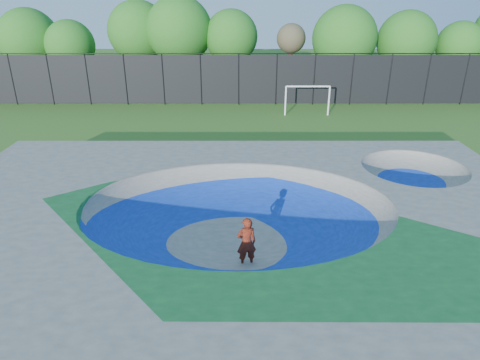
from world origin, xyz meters
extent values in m
plane|color=#345F1A|center=(0.00, 0.00, 0.00)|extent=(120.00, 120.00, 0.00)
cube|color=gray|center=(0.00, 0.00, 0.75)|extent=(22.00, 14.00, 1.50)
imported|color=red|center=(0.29, -1.56, 0.89)|extent=(0.73, 0.56, 1.78)
cube|color=black|center=(0.29, -1.56, 0.03)|extent=(0.80, 0.31, 0.05)
cylinder|color=white|center=(3.44, 17.65, 1.06)|extent=(0.12, 0.12, 2.12)
cylinder|color=white|center=(6.61, 17.65, 1.06)|extent=(0.12, 0.12, 2.12)
cylinder|color=white|center=(5.02, 17.65, 2.12)|extent=(3.17, 0.12, 0.12)
cylinder|color=black|center=(-18.00, 21.00, 2.00)|extent=(0.09, 0.09, 4.00)
cylinder|color=black|center=(-15.00, 21.00, 2.00)|extent=(0.09, 0.09, 4.00)
cylinder|color=black|center=(-12.00, 21.00, 2.00)|extent=(0.09, 0.09, 4.00)
cylinder|color=black|center=(-9.00, 21.00, 2.00)|extent=(0.09, 0.09, 4.00)
cylinder|color=black|center=(-6.00, 21.00, 2.00)|extent=(0.09, 0.09, 4.00)
cylinder|color=black|center=(-3.00, 21.00, 2.00)|extent=(0.09, 0.09, 4.00)
cylinder|color=black|center=(0.00, 21.00, 2.00)|extent=(0.09, 0.09, 4.00)
cylinder|color=black|center=(3.00, 21.00, 2.00)|extent=(0.09, 0.09, 4.00)
cylinder|color=black|center=(6.00, 21.00, 2.00)|extent=(0.09, 0.09, 4.00)
cylinder|color=black|center=(9.00, 21.00, 2.00)|extent=(0.09, 0.09, 4.00)
cylinder|color=black|center=(12.00, 21.00, 2.00)|extent=(0.09, 0.09, 4.00)
cylinder|color=black|center=(15.00, 21.00, 2.00)|extent=(0.09, 0.09, 4.00)
cylinder|color=black|center=(18.00, 21.00, 2.00)|extent=(0.09, 0.09, 4.00)
cube|color=black|center=(0.00, 21.00, 2.00)|extent=(48.00, 0.03, 3.80)
cylinder|color=black|center=(0.00, 21.00, 4.00)|extent=(48.00, 0.08, 0.08)
cylinder|color=#402A20|center=(-18.67, 26.47, 1.30)|extent=(0.44, 0.44, 2.60)
sphere|color=#21651A|center=(-18.67, 26.47, 4.59)|extent=(5.31, 5.31, 5.31)
cylinder|color=#402A20|center=(-14.71, 25.48, 1.30)|extent=(0.44, 0.44, 2.60)
sphere|color=#21651A|center=(-14.71, 25.48, 4.19)|extent=(4.24, 4.24, 4.24)
cylinder|color=#402A20|center=(-8.98, 26.91, 1.60)|extent=(0.44, 0.44, 3.19)
sphere|color=#21651A|center=(-8.98, 26.91, 5.21)|extent=(5.36, 5.36, 5.36)
cylinder|color=#402A20|center=(-5.19, 25.91, 1.62)|extent=(0.44, 0.44, 3.23)
sphere|color=#21651A|center=(-5.19, 25.91, 5.39)|extent=(5.75, 5.75, 5.75)
cylinder|color=#402A20|center=(-0.66, 25.78, 1.56)|extent=(0.44, 0.44, 3.13)
sphere|color=#21651A|center=(-0.66, 25.78, 4.85)|extent=(4.60, 4.60, 4.60)
cylinder|color=#402A20|center=(4.69, 26.81, 1.76)|extent=(0.44, 0.44, 3.52)
sphere|color=brown|center=(4.69, 26.81, 4.62)|extent=(2.60, 2.60, 2.60)
cylinder|color=#402A20|center=(9.07, 25.11, 1.35)|extent=(0.44, 0.44, 2.69)
sphere|color=#21651A|center=(9.07, 25.11, 4.76)|extent=(5.52, 5.52, 5.52)
cylinder|color=#402A20|center=(14.73, 25.87, 1.30)|extent=(0.44, 0.44, 2.61)
sphere|color=#21651A|center=(14.73, 25.87, 4.52)|extent=(5.10, 5.10, 5.10)
cylinder|color=#402A20|center=(19.48, 25.87, 1.33)|extent=(0.44, 0.44, 2.65)
sphere|color=#21651A|center=(19.48, 25.87, 4.16)|extent=(4.04, 4.04, 4.04)
camera|label=1|loc=(0.07, -13.35, 8.20)|focal=32.00mm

